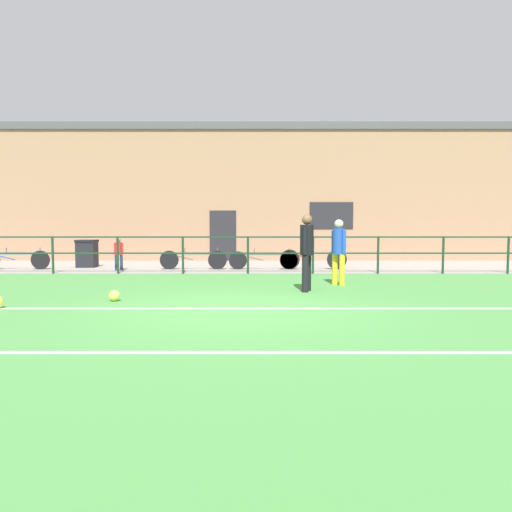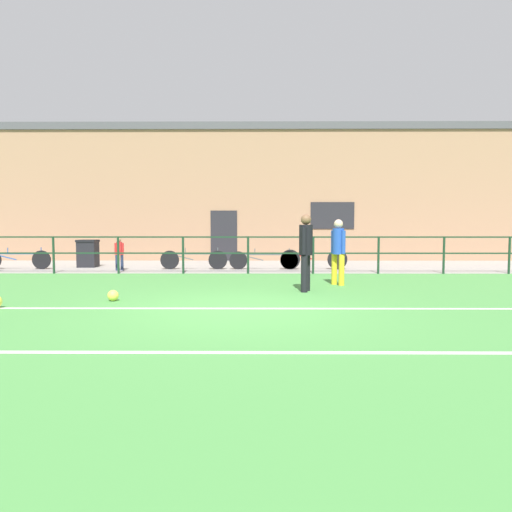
# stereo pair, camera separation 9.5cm
# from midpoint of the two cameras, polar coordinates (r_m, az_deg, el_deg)

# --- Properties ---
(ground) EXTENTS (60.00, 44.00, 0.04)m
(ground) POSITION_cam_midpoint_polar(r_m,az_deg,el_deg) (8.22, -2.16, -6.72)
(ground) COLOR #478C42
(field_line_touchline) EXTENTS (36.00, 0.11, 0.00)m
(field_line_touchline) POSITION_cam_midpoint_polar(r_m,az_deg,el_deg) (8.26, -2.15, -6.51)
(field_line_touchline) COLOR white
(field_line_touchline) RESTS_ON ground
(field_line_hash) EXTENTS (36.00, 0.11, 0.00)m
(field_line_hash) POSITION_cam_midpoint_polar(r_m,az_deg,el_deg) (5.48, -3.25, -11.85)
(field_line_hash) COLOR white
(field_line_hash) RESTS_ON ground
(pavement_strip) EXTENTS (48.00, 5.00, 0.02)m
(pavement_strip) POSITION_cam_midpoint_polar(r_m,az_deg,el_deg) (16.65, -1.11, -1.27)
(pavement_strip) COLOR gray
(pavement_strip) RESTS_ON ground
(perimeter_fence) EXTENTS (36.07, 0.07, 1.15)m
(perimeter_fence) POSITION_cam_midpoint_polar(r_m,az_deg,el_deg) (14.10, -1.29, 0.82)
(perimeter_fence) COLOR #193823
(perimeter_fence) RESTS_ON ground
(clubhouse_facade) EXTENTS (28.00, 2.56, 5.71)m
(clubhouse_facade) POSITION_cam_midpoint_polar(r_m,az_deg,el_deg) (20.33, -0.93, 7.70)
(clubhouse_facade) COLOR #A37A5B
(clubhouse_facade) RESTS_ON ground
(player_goalkeeper) EXTENTS (0.30, 0.45, 1.73)m
(player_goalkeeper) POSITION_cam_midpoint_polar(r_m,az_deg,el_deg) (10.34, 5.95, 1.02)
(player_goalkeeper) COLOR black
(player_goalkeeper) RESTS_ON ground
(player_striker) EXTENTS (0.31, 0.38, 1.63)m
(player_striker) POSITION_cam_midpoint_polar(r_m,az_deg,el_deg) (11.58, 9.87, 1.00)
(player_striker) COLOR gold
(player_striker) RESTS_ON ground
(soccer_ball_match) EXTENTS (0.22, 0.22, 0.22)m
(soccer_ball_match) POSITION_cam_midpoint_polar(r_m,az_deg,el_deg) (9.46, -17.52, -4.72)
(soccer_ball_match) COLOR #E5E04C
(soccer_ball_match) RESTS_ON ground
(spectator_child) EXTENTS (0.28, 0.19, 1.08)m
(spectator_child) POSITION_cam_midpoint_polar(r_m,az_deg,el_deg) (15.53, -16.92, 0.50)
(spectator_child) COLOR #232D4C
(spectator_child) RESTS_ON pavement_strip
(bicycle_parked_0) EXTENTS (2.29, 0.04, 0.73)m
(bicycle_parked_0) POSITION_cam_midpoint_polar(r_m,az_deg,el_deg) (17.32, -27.92, -0.39)
(bicycle_parked_0) COLOR black
(bicycle_parked_0) RESTS_ON pavement_strip
(bicycle_parked_1) EXTENTS (2.23, 0.04, 0.73)m
(bicycle_parked_1) POSITION_cam_midpoint_polar(r_m,az_deg,el_deg) (15.47, -8.07, -0.44)
(bicycle_parked_1) COLOR black
(bicycle_parked_1) RESTS_ON pavement_strip
(bicycle_parked_2) EXTENTS (2.23, 0.04, 0.76)m
(bicycle_parked_2) POSITION_cam_midpoint_polar(r_m,az_deg,el_deg) (15.43, 6.83, -0.37)
(bicycle_parked_2) COLOR black
(bicycle_parked_2) RESTS_ON pavement_strip
(bicycle_parked_3) EXTENTS (2.30, 0.04, 0.71)m
(bicycle_parked_3) POSITION_cam_midpoint_polar(r_m,az_deg,el_deg) (15.32, 0.62, -0.48)
(bicycle_parked_3) COLOR black
(bicycle_parked_3) RESTS_ON pavement_strip
(trash_bin_0) EXTENTS (0.67, 0.57, 0.96)m
(trash_bin_0) POSITION_cam_midpoint_polar(r_m,az_deg,el_deg) (17.16, -20.46, 0.31)
(trash_bin_0) COLOR black
(trash_bin_0) RESTS_ON pavement_strip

